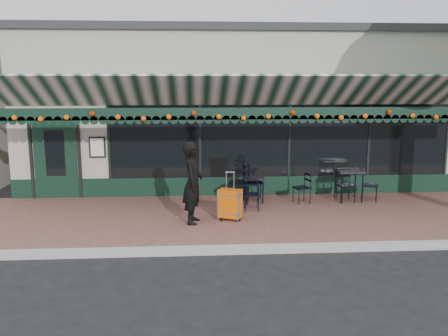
{
  "coord_description": "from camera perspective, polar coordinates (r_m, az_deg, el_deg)",
  "views": [
    {
      "loc": [
        -1.18,
        -8.57,
        3.22
      ],
      "look_at": [
        -0.52,
        1.6,
        1.34
      ],
      "focal_mm": 38.0,
      "sensor_mm": 36.0,
      "label": 1
    }
  ],
  "objects": [
    {
      "name": "chair_a_right",
      "position": [
        12.77,
        17.14,
        -2.0
      ],
      "size": [
        0.53,
        0.53,
        0.83
      ],
      "primitive_type": null,
      "rotation": [
        0.0,
        0.0,
        1.22
      ],
      "color": "black",
      "rests_on": "sidewalk"
    },
    {
      "name": "sidewalk",
      "position": [
        11.09,
        2.54,
        -6.02
      ],
      "size": [
        18.0,
        4.0,
        0.15
      ],
      "primitive_type": "cube",
      "color": "brown",
      "rests_on": "ground"
    },
    {
      "name": "curb",
      "position": [
        9.13,
        3.99,
        -9.71
      ],
      "size": [
        18.0,
        0.16,
        0.15
      ],
      "primitive_type": "cube",
      "color": "#9E9E99",
      "rests_on": "ground"
    },
    {
      "name": "chair_a_left",
      "position": [
        12.19,
        9.34,
        -2.39
      ],
      "size": [
        0.47,
        0.47,
        0.77
      ],
      "primitive_type": null,
      "rotation": [
        0.0,
        0.0,
        -1.3
      ],
      "color": "black",
      "rests_on": "sidewalk"
    },
    {
      "name": "chair_b_front",
      "position": [
        11.38,
        3.33,
        -3.24
      ],
      "size": [
        0.39,
        0.39,
        0.75
      ],
      "primitive_type": null,
      "rotation": [
        0.0,
        0.0,
        -0.03
      ],
      "color": "black",
      "rests_on": "sidewalk"
    },
    {
      "name": "chair_a_front",
      "position": [
        12.52,
        14.46,
        -2.07
      ],
      "size": [
        0.48,
        0.48,
        0.85
      ],
      "primitive_type": null,
      "rotation": [
        0.0,
        0.0,
        0.14
      ],
      "color": "black",
      "rests_on": "sidewalk"
    },
    {
      "name": "chair_b_right",
      "position": [
        12.05,
        3.51,
        -1.89
      ],
      "size": [
        0.55,
        0.55,
        0.99
      ],
      "primitive_type": null,
      "rotation": [
        0.0,
        0.0,
        1.69
      ],
      "color": "black",
      "rests_on": "sidewalk"
    },
    {
      "name": "woman",
      "position": [
        10.27,
        -3.79,
        -1.79
      ],
      "size": [
        0.52,
        0.71,
        1.79
      ],
      "primitive_type": "imported",
      "rotation": [
        0.0,
        0.0,
        1.42
      ],
      "color": "black",
      "rests_on": "sidewalk"
    },
    {
      "name": "cafe_table_b",
      "position": [
        12.15,
        3.59,
        -1.4
      ],
      "size": [
        0.52,
        0.52,
        0.64
      ],
      "color": "black",
      "rests_on": "sidewalk"
    },
    {
      "name": "ground",
      "position": [
        9.23,
        3.91,
        -9.98
      ],
      "size": [
        80.0,
        80.0,
        0.0
      ],
      "primitive_type": "plane",
      "color": "black",
      "rests_on": "ground"
    },
    {
      "name": "chair_b_left",
      "position": [
        12.05,
        1.86,
        -1.87
      ],
      "size": [
        0.61,
        0.61,
        1.0
      ],
      "primitive_type": null,
      "rotation": [
        0.0,
        0.0,
        -1.85
      ],
      "color": "black",
      "rests_on": "sidewalk"
    },
    {
      "name": "restaurant_building",
      "position": [
        16.47,
        0.38,
        7.17
      ],
      "size": [
        12.0,
        9.6,
        4.5
      ],
      "color": "#A79E91",
      "rests_on": "ground"
    },
    {
      "name": "cafe_table_a",
      "position": [
        12.64,
        14.81,
        -0.6
      ],
      "size": [
        0.65,
        0.65,
        0.8
      ],
      "color": "black",
      "rests_on": "sidewalk"
    },
    {
      "name": "suitcase",
      "position": [
        10.56,
        0.73,
        -4.36
      ],
      "size": [
        0.54,
        0.44,
        1.09
      ],
      "rotation": [
        0.0,
        0.0,
        -0.44
      ],
      "color": "#E35C07",
      "rests_on": "sidewalk"
    }
  ]
}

